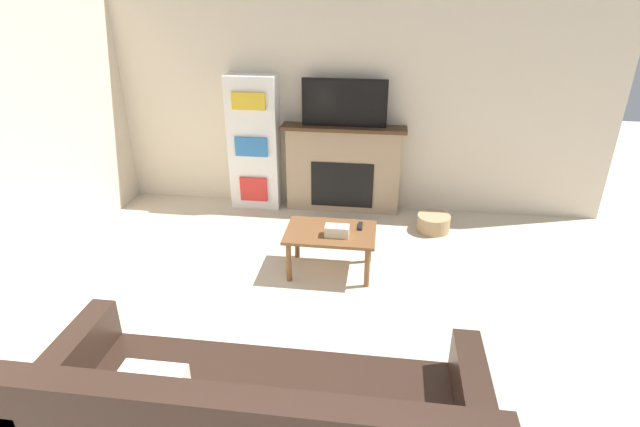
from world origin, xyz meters
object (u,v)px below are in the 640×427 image
(fireplace, at_px, (343,168))
(storage_basket, at_px, (433,223))
(bookshelf, at_px, (254,143))
(coffee_table, at_px, (330,237))
(tv, at_px, (344,103))

(fireplace, distance_m, storage_basket, 1.24)
(bookshelf, bearing_deg, coffee_table, -52.87)
(bookshelf, bearing_deg, tv, 0.10)
(tv, bearing_deg, storage_basket, -21.97)
(fireplace, height_order, coffee_table, fireplace)
(tv, bearing_deg, coffee_table, -89.36)
(coffee_table, xyz_separation_m, storage_basket, (1.05, 1.00, -0.28))
(tv, bearing_deg, fireplace, 90.00)
(coffee_table, bearing_deg, storage_basket, 43.61)
(tv, distance_m, storage_basket, 1.68)
(fireplace, xyz_separation_m, bookshelf, (-1.07, -0.02, 0.27))
(tv, xyz_separation_m, coffee_table, (0.02, -1.43, -0.94))
(fireplace, xyz_separation_m, storage_basket, (1.07, -0.45, -0.43))
(coffee_table, xyz_separation_m, bookshelf, (-1.08, 1.43, 0.43))
(storage_basket, bearing_deg, fireplace, 157.12)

